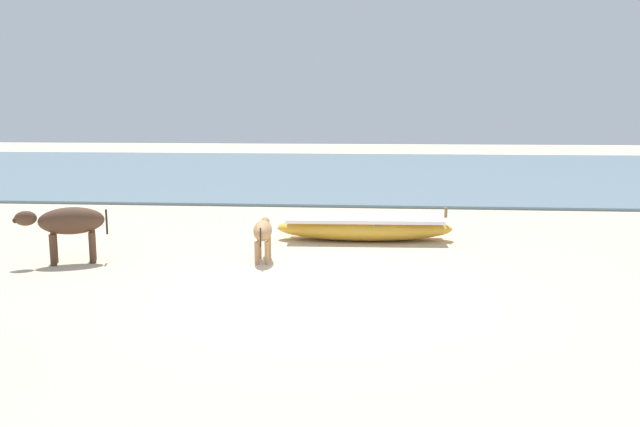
# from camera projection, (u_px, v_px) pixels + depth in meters

# --- Properties ---
(ground) EXTENTS (80.00, 80.00, 0.00)m
(ground) POSITION_uv_depth(u_px,v_px,m) (326.00, 290.00, 9.04)
(ground) COLOR beige
(sea_water) EXTENTS (60.00, 20.00, 0.08)m
(sea_water) POSITION_uv_depth(u_px,v_px,m) (358.00, 171.00, 26.50)
(sea_water) COLOR slate
(sea_water) RESTS_ON ground
(fishing_boat_1) EXTENTS (3.53, 1.09, 0.67)m
(fishing_boat_1) POSITION_uv_depth(u_px,v_px,m) (364.00, 227.00, 12.51)
(fishing_boat_1) COLOR gold
(fishing_boat_1) RESTS_ON ground
(calf_near_tan) EXTENTS (0.38, 1.09, 0.71)m
(calf_near_tan) POSITION_uv_depth(u_px,v_px,m) (263.00, 232.00, 10.74)
(calf_near_tan) COLOR tan
(calf_near_tan) RESTS_ON ground
(cow_second_adult_dark) EXTENTS (1.43, 0.83, 0.96)m
(cow_second_adult_dark) POSITION_uv_depth(u_px,v_px,m) (68.00, 223.00, 10.55)
(cow_second_adult_dark) COLOR #4C3323
(cow_second_adult_dark) RESTS_ON ground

